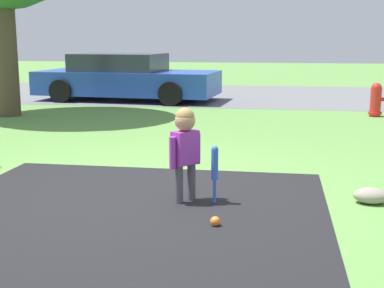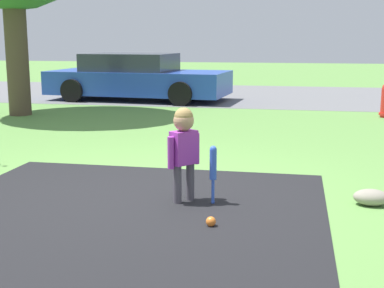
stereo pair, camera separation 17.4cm
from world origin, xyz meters
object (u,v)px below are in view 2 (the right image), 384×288
object	(u,v)px
child	(184,141)
sports_ball	(211,222)
baseball_bat	(213,167)
parked_car	(137,78)

from	to	relation	value
child	sports_ball	xyz separation A→B (m)	(0.36, -0.63, -0.54)
child	baseball_bat	xyz separation A→B (m)	(0.28, -0.01, -0.23)
child	sports_ball	bearing A→B (deg)	-111.24
baseball_bat	parked_car	distance (m)	8.87
baseball_bat	sports_ball	bearing A→B (deg)	-82.53
parked_car	child	bearing A→B (deg)	-65.46
sports_ball	child	bearing A→B (deg)	119.90
sports_ball	parked_car	world-z (taller)	parked_car
parked_car	sports_ball	bearing A→B (deg)	-64.68
child	sports_ball	distance (m)	0.91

